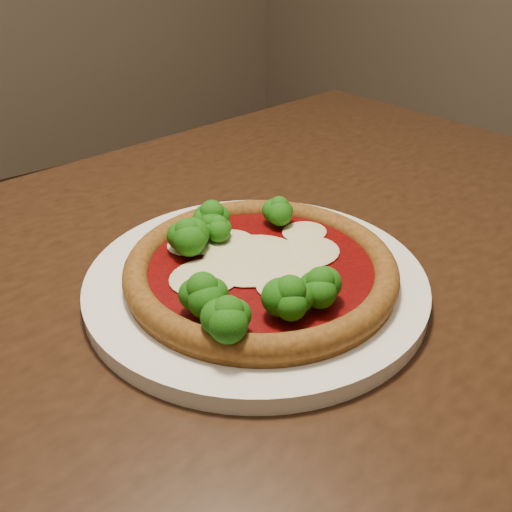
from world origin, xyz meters
TOP-DOWN VIEW (x-y plane):
  - dining_table at (0.17, -0.24)m, footprint 1.40×0.89m
  - plate at (0.20, -0.30)m, footprint 0.35×0.35m
  - pizza at (0.19, -0.31)m, footprint 0.27×0.27m

SIDE VIEW (x-z plane):
  - dining_table at x=0.17m, z-range 0.28..1.03m
  - plate at x=0.20m, z-range 0.75..0.77m
  - pizza at x=0.19m, z-range 0.75..0.81m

